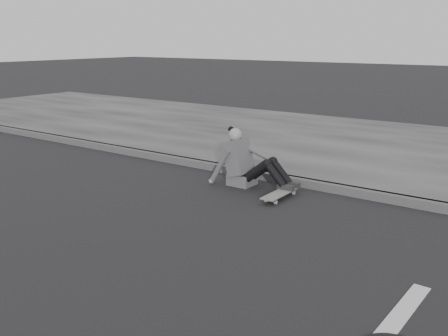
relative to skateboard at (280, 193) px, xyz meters
The scene contains 5 objects.
ground 2.20m from the skateboard, 121.91° to the right, with size 80.00×80.00×0.00m, color black.
curb 1.36m from the skateboard, 148.66° to the left, with size 24.00×0.16×0.12m, color #444444.
sidewalk 3.91m from the skateboard, 107.35° to the left, with size 24.00×6.00×0.12m, color #3E3E3E.
skateboard is the anchor object (origin of this frame).
seated_woman 0.83m from the skateboard, 161.47° to the left, with size 1.38×0.46×0.88m.
Camera 1 is at (4.34, -3.99, 2.16)m, focal length 40.00 mm.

